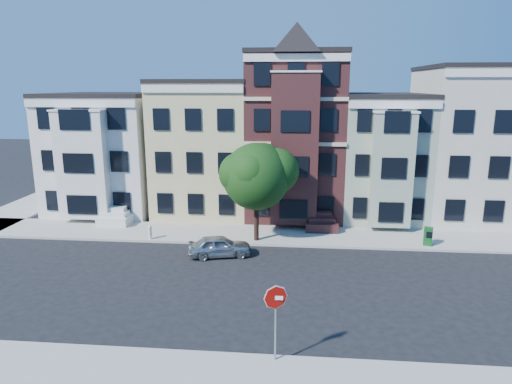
# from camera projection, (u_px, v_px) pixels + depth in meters

# --- Properties ---
(ground) EXTENTS (120.00, 120.00, 0.00)m
(ground) POSITION_uv_depth(u_px,v_px,m) (291.00, 289.00, 22.73)
(ground) COLOR black
(far_sidewalk) EXTENTS (60.00, 4.00, 0.15)m
(far_sidewalk) POSITION_uv_depth(u_px,v_px,m) (293.00, 236.00, 30.47)
(far_sidewalk) COLOR #9E9B93
(far_sidewalk) RESTS_ON ground
(house_white) EXTENTS (8.00, 9.00, 9.00)m
(house_white) POSITION_uv_depth(u_px,v_px,m) (110.00, 153.00, 37.09)
(house_white) COLOR silver
(house_white) RESTS_ON ground
(house_yellow) EXTENTS (7.00, 9.00, 10.00)m
(house_yellow) POSITION_uv_depth(u_px,v_px,m) (207.00, 148.00, 36.26)
(house_yellow) COLOR #CEBD88
(house_yellow) RESTS_ON ground
(house_brown) EXTENTS (7.00, 9.00, 12.00)m
(house_brown) POSITION_uv_depth(u_px,v_px,m) (295.00, 136.00, 35.41)
(house_brown) COLOR #381919
(house_brown) RESTS_ON ground
(house_green) EXTENTS (6.00, 9.00, 9.00)m
(house_green) POSITION_uv_depth(u_px,v_px,m) (379.00, 157.00, 35.17)
(house_green) COLOR #91A08A
(house_green) RESTS_ON ground
(house_cream) EXTENTS (8.00, 9.00, 11.00)m
(house_cream) POSITION_uv_depth(u_px,v_px,m) (475.00, 145.00, 34.32)
(house_cream) COLOR beige
(house_cream) RESTS_ON ground
(street_tree) EXTENTS (8.11, 8.11, 7.76)m
(street_tree) POSITION_uv_depth(u_px,v_px,m) (256.00, 181.00, 28.56)
(street_tree) COLOR #1B4513
(street_tree) RESTS_ON far_sidewalk
(parked_car) EXTENTS (3.95, 2.32, 1.26)m
(parked_car) POSITION_uv_depth(u_px,v_px,m) (220.00, 246.00, 26.92)
(parked_car) COLOR #ACB0B6
(parked_car) RESTS_ON ground
(newspaper_box) EXTENTS (0.64, 0.60, 1.14)m
(newspaper_box) POSITION_uv_depth(u_px,v_px,m) (428.00, 236.00, 28.37)
(newspaper_box) COLOR #11521F
(newspaper_box) RESTS_ON far_sidewalk
(fire_hydrant) EXTENTS (0.34, 0.34, 0.73)m
(fire_hydrant) POSITION_uv_depth(u_px,v_px,m) (150.00, 234.00, 29.54)
(fire_hydrant) COLOR silver
(fire_hydrant) RESTS_ON far_sidewalk
(stop_sign) EXTENTS (0.90, 0.14, 3.29)m
(stop_sign) POSITION_uv_depth(u_px,v_px,m) (275.00, 318.00, 16.25)
(stop_sign) COLOR #A40A04
(stop_sign) RESTS_ON near_sidewalk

